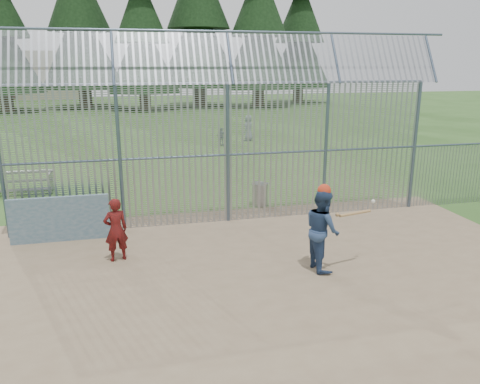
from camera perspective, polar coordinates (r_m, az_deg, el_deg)
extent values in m
plane|color=#2D511E|center=(10.76, 2.49, -9.48)|extent=(120.00, 120.00, 0.00)
cube|color=#756047|center=(10.33, 3.25, -10.56)|extent=(14.00, 10.00, 0.02)
cube|color=#38566B|center=(13.03, -21.10, -3.10)|extent=(2.50, 0.12, 1.20)
imported|color=navy|center=(10.62, 10.00, -4.54)|extent=(0.73, 0.92, 1.85)
imported|color=maroon|center=(11.32, -14.90, -4.46)|extent=(0.63, 0.50, 1.52)
imported|color=slate|center=(28.27, 1.04, 7.80)|extent=(0.88, 0.87, 1.54)
imported|color=slate|center=(26.68, -2.25, 6.78)|extent=(0.62, 0.58, 1.03)
sphere|color=red|center=(10.35, 10.23, 0.17)|extent=(0.30, 0.30, 0.30)
cylinder|color=#AA7F4C|center=(10.66, 13.87, -2.53)|extent=(0.84, 0.26, 0.07)
sphere|color=#AA7F4C|center=(10.48, 11.77, -2.72)|extent=(0.09, 0.09, 0.09)
sphere|color=white|center=(10.98, 15.93, -1.10)|extent=(0.09, 0.09, 0.09)
cylinder|color=gray|center=(15.34, 2.45, -0.38)|extent=(0.52, 0.52, 0.70)
cylinder|color=#9EA0A5|center=(15.25, 2.46, 0.96)|extent=(0.56, 0.56, 0.05)
sphere|color=#9EA0A5|center=(15.23, 2.47, 1.14)|extent=(0.10, 0.10, 0.10)
cube|color=slate|center=(18.34, -26.52, 0.13)|extent=(3.00, 0.25, 0.05)
cube|color=slate|center=(18.61, -26.38, 1.15)|extent=(3.00, 0.25, 0.05)
cube|color=slate|center=(18.89, -26.25, 2.14)|extent=(3.00, 0.25, 0.05)
cube|color=slate|center=(18.36, -22.10, 1.13)|extent=(0.06, 0.90, 0.70)
cylinder|color=#47566B|center=(13.54, -27.22, 2.95)|extent=(0.10, 0.10, 4.00)
cylinder|color=#47566B|center=(13.13, -14.43, 3.84)|extent=(0.10, 0.10, 4.00)
cylinder|color=#47566B|center=(13.40, -1.48, 4.55)|extent=(0.10, 0.10, 4.00)
cylinder|color=#47566B|center=(14.31, 10.40, 5.00)|extent=(0.10, 0.10, 4.00)
cylinder|color=#47566B|center=(15.75, 20.51, 5.22)|extent=(0.10, 0.10, 4.00)
cylinder|color=#47566B|center=(13.17, -1.54, 13.13)|extent=(12.00, 0.07, 0.07)
cylinder|color=#47566B|center=(13.40, -1.48, 4.55)|extent=(12.00, 0.06, 0.06)
cube|color=gray|center=(13.40, -1.48, 4.55)|extent=(12.00, 0.02, 4.00)
cube|color=gray|center=(12.79, -1.21, 15.97)|extent=(12.00, 0.77, 1.31)
cylinder|color=#47566B|center=(15.94, 20.17, 1.68)|extent=(0.08, 0.08, 2.00)
cylinder|color=#332319|center=(50.75, -26.63, 10.47)|extent=(1.19, 1.19, 3.06)
cylinder|color=#332319|center=(52.63, -18.37, 11.62)|extent=(1.33, 1.33, 3.42)
cylinder|color=#332319|center=(48.51, -11.51, 11.50)|extent=(1.12, 1.12, 2.88)
cone|color=black|center=(48.68, -12.06, 21.12)|extent=(7.04, 7.04, 13.12)
cylinder|color=#332319|center=(52.03, -4.90, 12.39)|extent=(1.40, 1.40, 3.60)
cylinder|color=#332319|center=(51.33, 2.24, 12.19)|extent=(1.26, 1.26, 3.24)
cylinder|color=#332319|center=(56.98, 7.10, 12.32)|extent=(1.19, 1.19, 3.06)
cone|color=black|center=(57.18, 7.40, 21.03)|extent=(7.48, 7.48, 13.94)
cube|color=#B2A58C|center=(68.04, -21.76, 13.11)|extent=(8.00, 7.00, 6.00)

